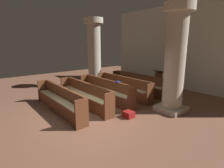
{
  "coord_description": "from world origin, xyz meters",
  "views": [
    {
      "loc": [
        4.98,
        -3.03,
        2.54
      ],
      "look_at": [
        -0.85,
        1.73,
        0.75
      ],
      "focal_mm": 28.44,
      "sensor_mm": 36.0,
      "label": 1
    }
  ],
  "objects_px": {
    "pew_row_2": "(105,90)",
    "hymn_book": "(118,82)",
    "pew_row_0": "(137,83)",
    "pew_row_3": "(84,94)",
    "pew_row_1": "(122,86)",
    "pillar_aisle_side": "(175,58)",
    "lectern": "(158,82)",
    "pillar_far_side": "(94,52)",
    "kneeler_box_red": "(129,114)",
    "pew_row_4": "(59,99)"
  },
  "relations": [
    {
      "from": "pew_row_0",
      "to": "pillar_far_side",
      "type": "relative_size",
      "value": 0.89
    },
    {
      "from": "pew_row_3",
      "to": "pew_row_2",
      "type": "bearing_deg",
      "value": 90.0
    },
    {
      "from": "kneeler_box_red",
      "to": "pew_row_2",
      "type": "bearing_deg",
      "value": 166.77
    },
    {
      "from": "pillar_far_side",
      "to": "hymn_book",
      "type": "relative_size",
      "value": 18.0
    },
    {
      "from": "pew_row_0",
      "to": "pillar_aisle_side",
      "type": "bearing_deg",
      "value": -19.24
    },
    {
      "from": "pew_row_1",
      "to": "pillar_far_side",
      "type": "relative_size",
      "value": 0.89
    },
    {
      "from": "pillar_far_side",
      "to": "lectern",
      "type": "bearing_deg",
      "value": 36.94
    },
    {
      "from": "pew_row_3",
      "to": "pillar_far_side",
      "type": "height_order",
      "value": "pillar_far_side"
    },
    {
      "from": "lectern",
      "to": "kneeler_box_red",
      "type": "xyz_separation_m",
      "value": [
        1.6,
        -3.8,
        -0.35
      ]
    },
    {
      "from": "pew_row_3",
      "to": "hymn_book",
      "type": "relative_size",
      "value": 16.07
    },
    {
      "from": "pew_row_0",
      "to": "pew_row_2",
      "type": "distance_m",
      "value": 2.1
    },
    {
      "from": "pew_row_2",
      "to": "pillar_aisle_side",
      "type": "distance_m",
      "value": 3.2
    },
    {
      "from": "pew_row_1",
      "to": "pew_row_4",
      "type": "bearing_deg",
      "value": -90.0
    },
    {
      "from": "pew_row_4",
      "to": "pew_row_1",
      "type": "bearing_deg",
      "value": 90.0
    },
    {
      "from": "pew_row_2",
      "to": "pillar_aisle_side",
      "type": "xyz_separation_m",
      "value": [
        2.56,
        1.21,
        1.49
      ]
    },
    {
      "from": "pew_row_4",
      "to": "pillar_aisle_side",
      "type": "xyz_separation_m",
      "value": [
        2.56,
        3.3,
        1.49
      ]
    },
    {
      "from": "pew_row_3",
      "to": "pillar_aisle_side",
      "type": "distance_m",
      "value": 3.72
    },
    {
      "from": "pew_row_0",
      "to": "pew_row_3",
      "type": "bearing_deg",
      "value": -90.0
    },
    {
      "from": "pew_row_2",
      "to": "pew_row_4",
      "type": "relative_size",
      "value": 1.0
    },
    {
      "from": "pew_row_3",
      "to": "pillar_aisle_side",
      "type": "relative_size",
      "value": 0.89
    },
    {
      "from": "pew_row_1",
      "to": "lectern",
      "type": "bearing_deg",
      "value": 80.57
    },
    {
      "from": "pew_row_3",
      "to": "hymn_book",
      "type": "distance_m",
      "value": 1.47
    },
    {
      "from": "pew_row_1",
      "to": "kneeler_box_red",
      "type": "bearing_deg",
      "value": -37.42
    },
    {
      "from": "pew_row_3",
      "to": "pew_row_4",
      "type": "height_order",
      "value": "same"
    },
    {
      "from": "hymn_book",
      "to": "pew_row_1",
      "type": "bearing_deg",
      "value": 127.33
    },
    {
      "from": "pew_row_0",
      "to": "pew_row_1",
      "type": "height_order",
      "value": "same"
    },
    {
      "from": "kneeler_box_red",
      "to": "pillar_aisle_side",
      "type": "bearing_deg",
      "value": 70.86
    },
    {
      "from": "pillar_aisle_side",
      "to": "lectern",
      "type": "bearing_deg",
      "value": 135.69
    },
    {
      "from": "pew_row_3",
      "to": "kneeler_box_red",
      "type": "xyz_separation_m",
      "value": [
        1.98,
        0.58,
        -0.39
      ]
    },
    {
      "from": "pew_row_0",
      "to": "kneeler_box_red",
      "type": "bearing_deg",
      "value": -52.32
    },
    {
      "from": "pew_row_1",
      "to": "lectern",
      "type": "relative_size",
      "value": 3.16
    },
    {
      "from": "pew_row_3",
      "to": "pillar_far_side",
      "type": "relative_size",
      "value": 0.89
    },
    {
      "from": "pillar_aisle_side",
      "to": "lectern",
      "type": "relative_size",
      "value": 3.54
    },
    {
      "from": "pew_row_2",
      "to": "lectern",
      "type": "xyz_separation_m",
      "value": [
        0.38,
        3.33,
        -0.05
      ]
    },
    {
      "from": "lectern",
      "to": "pew_row_2",
      "type": "bearing_deg",
      "value": -96.5
    },
    {
      "from": "pew_row_1",
      "to": "pew_row_3",
      "type": "bearing_deg",
      "value": -90.0
    },
    {
      "from": "pew_row_1",
      "to": "hymn_book",
      "type": "height_order",
      "value": "hymn_book"
    },
    {
      "from": "pillar_far_side",
      "to": "kneeler_box_red",
      "type": "xyz_separation_m",
      "value": [
        4.49,
        -1.63,
        -1.88
      ]
    },
    {
      "from": "pew_row_1",
      "to": "pillar_far_side",
      "type": "height_order",
      "value": "pillar_far_side"
    },
    {
      "from": "pew_row_2",
      "to": "hymn_book",
      "type": "bearing_deg",
      "value": 16.63
    },
    {
      "from": "pew_row_1",
      "to": "hymn_book",
      "type": "xyz_separation_m",
      "value": [
        0.65,
        -0.85,
        0.44
      ]
    },
    {
      "from": "pew_row_4",
      "to": "pillar_far_side",
      "type": "bearing_deg",
      "value": 127.6
    },
    {
      "from": "pew_row_0",
      "to": "pillar_far_side",
      "type": "distance_m",
      "value": 3.06
    },
    {
      "from": "pew_row_2",
      "to": "hymn_book",
      "type": "height_order",
      "value": "hymn_book"
    },
    {
      "from": "pew_row_0",
      "to": "hymn_book",
      "type": "relative_size",
      "value": 16.07
    },
    {
      "from": "pew_row_0",
      "to": "pew_row_4",
      "type": "xyz_separation_m",
      "value": [
        0.0,
        -4.2,
        0.0
      ]
    },
    {
      "from": "pew_row_1",
      "to": "kneeler_box_red",
      "type": "distance_m",
      "value": 2.52
    },
    {
      "from": "pew_row_2",
      "to": "pillar_far_side",
      "type": "distance_m",
      "value": 3.14
    },
    {
      "from": "pillar_far_side",
      "to": "pillar_aisle_side",
      "type": "bearing_deg",
      "value": 0.5
    },
    {
      "from": "lectern",
      "to": "kneeler_box_red",
      "type": "distance_m",
      "value": 4.14
    }
  ]
}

